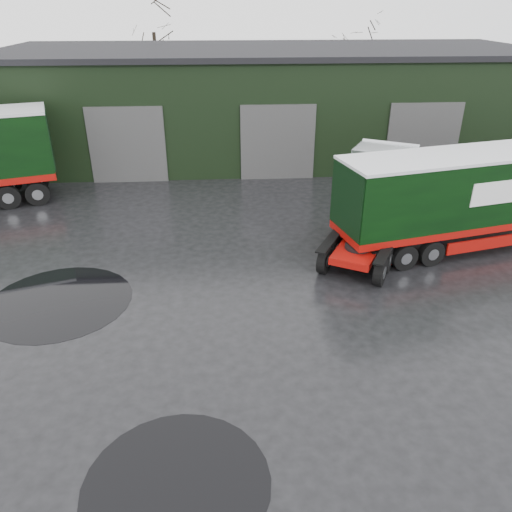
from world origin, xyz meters
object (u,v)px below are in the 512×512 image
Objects in this scene: tree_back_a at (156,58)px; wash_bucket at (440,234)px; tree_back_b at (354,70)px; lorry_right at (478,200)px; warehouse at (268,101)px; hero_tractor at (371,207)px.

wash_bucket is at bearing -60.07° from tree_back_a.
wash_bucket is at bearing -94.79° from tree_back_b.
lorry_right is 2.12m from wash_bucket.
wash_bucket is at bearing -67.29° from warehouse.
wash_bucket is (3.47, 1.24, -1.77)m from hero_tractor.
hero_tractor is 0.42× the size of lorry_right.
warehouse is 16.54m from lorry_right.
lorry_right is 1.97× the size of tree_back_b.
tree_back_a reaches higher than lorry_right.
wash_bucket is 28.37m from tree_back_a.
tree_back_b is (5.50, 25.50, 1.82)m from hero_tractor.
wash_bucket is at bearing 49.17° from hero_tractor.
tree_back_b is (16.00, 0.00, -1.00)m from tree_back_a.
tree_back_b reaches higher than lorry_right.
warehouse is 12.90m from tree_back_a.
warehouse is 2.20× the size of lorry_right.
tree_back_a reaches higher than hero_tractor.
tree_back_a is at bearing -162.64° from lorry_right.
tree_back_a is 16.03m from tree_back_b.
warehouse is 3.41× the size of tree_back_a.
tree_back_b reaches higher than hero_tractor.
wash_bucket is 0.05× the size of tree_back_b.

